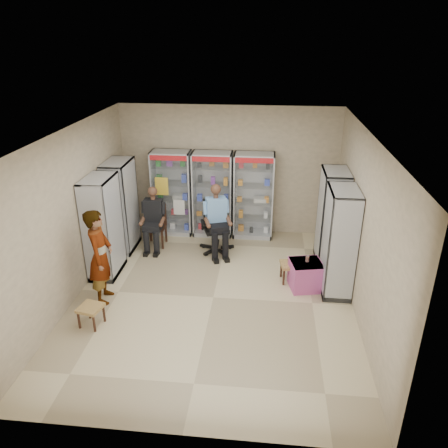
# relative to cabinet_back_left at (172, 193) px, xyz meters

# --- Properties ---
(floor) EXTENTS (6.00, 6.00, 0.00)m
(floor) POSITION_rel_cabinet_back_left_xyz_m (1.30, -2.73, -1.00)
(floor) COLOR #C8B68B
(floor) RESTS_ON ground
(room_shell) EXTENTS (5.02, 6.02, 3.01)m
(room_shell) POSITION_rel_cabinet_back_left_xyz_m (1.30, -2.73, 0.97)
(room_shell) COLOR #C1AE8F
(room_shell) RESTS_ON ground
(cabinet_back_left) EXTENTS (0.90, 0.50, 2.00)m
(cabinet_back_left) POSITION_rel_cabinet_back_left_xyz_m (0.00, 0.00, 0.00)
(cabinet_back_left) COLOR silver
(cabinet_back_left) RESTS_ON floor
(cabinet_back_mid) EXTENTS (0.90, 0.50, 2.00)m
(cabinet_back_mid) POSITION_rel_cabinet_back_left_xyz_m (0.95, 0.00, 0.00)
(cabinet_back_mid) COLOR #A6A8AD
(cabinet_back_mid) RESTS_ON floor
(cabinet_back_right) EXTENTS (0.90, 0.50, 2.00)m
(cabinet_back_right) POSITION_rel_cabinet_back_left_xyz_m (1.90, 0.00, 0.00)
(cabinet_back_right) COLOR #A1A3A8
(cabinet_back_right) RESTS_ON floor
(cabinet_right_far) EXTENTS (0.90, 0.50, 2.00)m
(cabinet_right_far) POSITION_rel_cabinet_back_left_xyz_m (3.53, -1.13, 0.00)
(cabinet_right_far) COLOR #B9BCC1
(cabinet_right_far) RESTS_ON floor
(cabinet_right_near) EXTENTS (0.90, 0.50, 2.00)m
(cabinet_right_near) POSITION_rel_cabinet_back_left_xyz_m (3.53, -2.23, 0.00)
(cabinet_right_near) COLOR silver
(cabinet_right_near) RESTS_ON floor
(cabinet_left_far) EXTENTS (0.90, 0.50, 2.00)m
(cabinet_left_far) POSITION_rel_cabinet_back_left_xyz_m (-0.93, -0.93, 0.00)
(cabinet_left_far) COLOR silver
(cabinet_left_far) RESTS_ON floor
(cabinet_left_near) EXTENTS (0.90, 0.50, 2.00)m
(cabinet_left_near) POSITION_rel_cabinet_back_left_xyz_m (-0.93, -2.03, 0.00)
(cabinet_left_near) COLOR #B3B6BB
(cabinet_left_near) RESTS_ON floor
(wooden_chair) EXTENTS (0.42, 0.42, 0.94)m
(wooden_chair) POSITION_rel_cabinet_back_left_xyz_m (-0.25, -0.73, -0.53)
(wooden_chair) COLOR black
(wooden_chair) RESTS_ON floor
(seated_customer) EXTENTS (0.44, 0.60, 1.34)m
(seated_customer) POSITION_rel_cabinet_back_left_xyz_m (-0.25, -0.78, -0.33)
(seated_customer) COLOR black
(seated_customer) RESTS_ON floor
(office_chair) EXTENTS (0.80, 0.80, 1.15)m
(office_chair) POSITION_rel_cabinet_back_left_xyz_m (1.13, -0.85, -0.42)
(office_chair) COLOR black
(office_chair) RESTS_ON floor
(seated_shopkeeper) EXTENTS (0.68, 0.79, 1.47)m
(seated_shopkeeper) POSITION_rel_cabinet_back_left_xyz_m (1.13, -0.90, -0.27)
(seated_shopkeeper) COLOR #6F8FDC
(seated_shopkeeper) RESTS_ON floor
(pink_trunk) EXTENTS (0.66, 0.64, 0.54)m
(pink_trunk) POSITION_rel_cabinet_back_left_xyz_m (2.99, -2.21, -0.73)
(pink_trunk) COLOR #BF4C99
(pink_trunk) RESTS_ON floor
(tea_glass) EXTENTS (0.07, 0.07, 0.10)m
(tea_glass) POSITION_rel_cabinet_back_left_xyz_m (3.00, -2.16, -0.41)
(tea_glass) COLOR #611A08
(tea_glass) RESTS_ON pink_trunk
(woven_stool_a) EXTENTS (0.43, 0.43, 0.38)m
(woven_stool_a) POSITION_rel_cabinet_back_left_xyz_m (2.72, -1.99, -0.81)
(woven_stool_a) COLOR olive
(woven_stool_a) RESTS_ON floor
(woven_stool_b) EXTENTS (0.43, 0.43, 0.36)m
(woven_stool_b) POSITION_rel_cabinet_back_left_xyz_m (-0.60, -3.74, -0.82)
(woven_stool_b) COLOR #B17A4A
(woven_stool_b) RESTS_ON floor
(standing_man) EXTENTS (0.49, 0.68, 1.75)m
(standing_man) POSITION_rel_cabinet_back_left_xyz_m (-0.65, -2.98, -0.13)
(standing_man) COLOR gray
(standing_man) RESTS_ON floor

